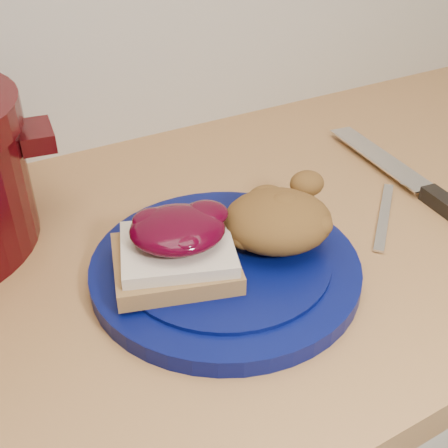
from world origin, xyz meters
TOP-DOWN VIEW (x-y plane):
  - plate at (-0.02, 1.44)m, footprint 0.37×0.37m
  - sandwich at (-0.08, 1.45)m, footprint 0.15×0.14m
  - stuffing_mound at (0.04, 1.43)m, footprint 0.15×0.14m
  - chef_knife at (0.28, 1.43)m, footprint 0.07×0.33m
  - butter_knife at (0.20, 1.44)m, footprint 0.12×0.11m

SIDE VIEW (x-z plane):
  - butter_knife at x=0.20m, z-range 0.90..0.90m
  - plate at x=-0.02m, z-range 0.90..0.92m
  - chef_knife at x=0.28m, z-range 0.90..0.92m
  - sandwich at x=-0.08m, z-range 0.92..0.98m
  - stuffing_mound at x=0.04m, z-range 0.92..0.98m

